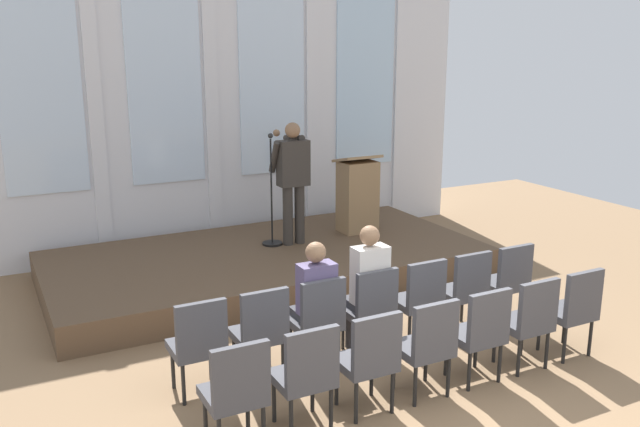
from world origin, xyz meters
TOP-DOWN VIEW (x-y plane):
  - rear_partition at (0.04, 5.97)m, footprint 8.35×0.14m
  - stage_platform at (0.00, 4.27)m, footprint 5.73×2.82m
  - speaker at (0.47, 4.40)m, footprint 0.51×0.69m
  - mic_stand at (0.18, 4.49)m, footprint 0.28×0.28m
  - lectern at (1.58, 4.55)m, footprint 0.60×0.48m
  - chair_r0_c0 at (-1.79, 1.57)m, footprint 0.46×0.44m
  - chair_r0_c1 at (-1.19, 1.57)m, footprint 0.46×0.44m
  - chair_r0_c2 at (-0.60, 1.57)m, footprint 0.46×0.44m
  - audience_r0_c2 at (-0.60, 1.66)m, footprint 0.36×0.39m
  - chair_r0_c3 at (0.00, 1.57)m, footprint 0.46×0.44m
  - audience_r0_c3 at (0.00, 1.65)m, footprint 0.36×0.39m
  - chair_r0_c4 at (0.60, 1.57)m, footprint 0.46×0.44m
  - chair_r0_c5 at (1.19, 1.57)m, footprint 0.46×0.44m
  - chair_r0_c6 at (1.79, 1.57)m, footprint 0.46×0.44m
  - chair_r1_c0 at (-1.79, 0.62)m, footprint 0.46×0.44m
  - chair_r1_c1 at (-1.19, 0.62)m, footprint 0.46×0.44m
  - chair_r1_c2 at (-0.60, 0.62)m, footprint 0.46×0.44m
  - chair_r1_c3 at (0.00, 0.62)m, footprint 0.46×0.44m
  - chair_r1_c4 at (0.60, 0.62)m, footprint 0.46×0.44m
  - chair_r1_c5 at (1.19, 0.62)m, footprint 0.46×0.44m
  - chair_r1_c6 at (1.79, 0.62)m, footprint 0.46×0.44m

SIDE VIEW (x-z plane):
  - stage_platform at x=0.00m, z-range 0.00..0.37m
  - chair_r0_c0 at x=-1.79m, z-range 0.06..1.00m
  - chair_r0_c1 at x=-1.19m, z-range 0.06..1.00m
  - chair_r0_c2 at x=-0.60m, z-range 0.06..1.00m
  - chair_r0_c3 at x=0.00m, z-range 0.06..1.00m
  - chair_r0_c4 at x=0.60m, z-range 0.06..1.00m
  - chair_r0_c5 at x=1.19m, z-range 0.06..1.00m
  - chair_r0_c6 at x=1.79m, z-range 0.06..1.00m
  - chair_r1_c0 at x=-1.79m, z-range 0.06..1.00m
  - chair_r1_c1 at x=-1.19m, z-range 0.06..1.00m
  - chair_r1_c2 at x=-0.60m, z-range 0.06..1.00m
  - chair_r1_c3 at x=0.00m, z-range 0.06..1.00m
  - chair_r1_c4 at x=0.60m, z-range 0.06..1.00m
  - chair_r1_c5 at x=1.19m, z-range 0.06..1.00m
  - chair_r1_c6 at x=1.79m, z-range 0.06..1.00m
  - mic_stand at x=0.18m, z-range -0.08..1.48m
  - audience_r0_c2 at x=-0.60m, z-range 0.07..1.35m
  - audience_r0_c3 at x=0.00m, z-range 0.07..1.43m
  - lectern at x=1.58m, z-range 0.34..1.50m
  - speaker at x=0.47m, z-range 0.50..2.19m
  - rear_partition at x=0.04m, z-range 0.05..4.11m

